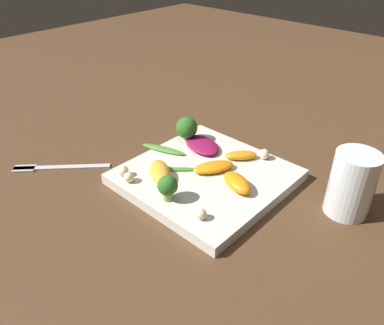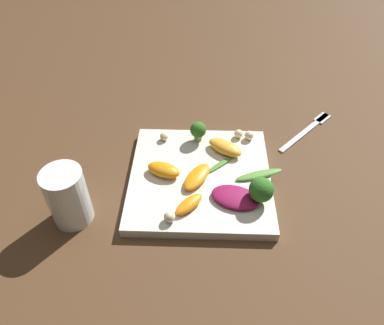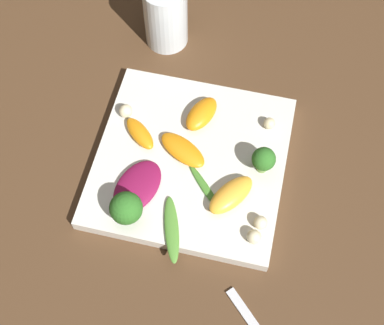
{
  "view_description": "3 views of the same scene",
  "coord_description": "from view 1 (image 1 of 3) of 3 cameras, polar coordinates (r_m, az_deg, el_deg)",
  "views": [
    {
      "loc": [
        0.34,
        -0.4,
        0.38
      ],
      "look_at": [
        -0.02,
        -0.01,
        0.04
      ],
      "focal_mm": 35.0,
      "sensor_mm": 36.0,
      "label": 1
    },
    {
      "loc": [
        -0.0,
        0.47,
        0.5
      ],
      "look_at": [
        0.01,
        -0.01,
        0.04
      ],
      "focal_mm": 35.0,
      "sensor_mm": 36.0,
      "label": 2
    },
    {
      "loc": [
        -0.33,
        -0.08,
        0.65
      ],
      "look_at": [
        -0.02,
        -0.01,
        0.04
      ],
      "focal_mm": 50.0,
      "sensor_mm": 36.0,
      "label": 3
    }
  ],
  "objects": [
    {
      "name": "ground_plane",
      "position": [
        0.65,
        2.11,
        -2.85
      ],
      "size": [
        2.4,
        2.4,
        0.0
      ],
      "primitive_type": "plane",
      "color": "#4C331E"
    },
    {
      "name": "plate",
      "position": [
        0.64,
        2.12,
        -2.18
      ],
      "size": [
        0.25,
        0.25,
        0.02
      ],
      "color": "silver",
      "rests_on": "ground_plane"
    },
    {
      "name": "drinking_glass",
      "position": [
        0.6,
        23.16,
        -3.04
      ],
      "size": [
        0.07,
        0.07,
        0.1
      ],
      "color": "white",
      "rests_on": "ground_plane"
    },
    {
      "name": "fork",
      "position": [
        0.72,
        -20.72,
        -0.64
      ],
      "size": [
        0.13,
        0.14,
        0.01
      ],
      "color": "silver",
      "rests_on": "ground_plane"
    },
    {
      "name": "radicchio_leaf_0",
      "position": [
        0.7,
        1.55,
        2.71
      ],
      "size": [
        0.09,
        0.07,
        0.01
      ],
      "color": "maroon",
      "rests_on": "plate"
    },
    {
      "name": "orange_segment_0",
      "position": [
        0.62,
        -4.9,
        -1.46
      ],
      "size": [
        0.08,
        0.07,
        0.02
      ],
      "color": "#FCAD33",
      "rests_on": "plate"
    },
    {
      "name": "orange_segment_1",
      "position": [
        0.67,
        7.49,
        1.08
      ],
      "size": [
        0.06,
        0.06,
        0.01
      ],
      "color": "orange",
      "rests_on": "plate"
    },
    {
      "name": "orange_segment_2",
      "position": [
        0.64,
        3.28,
        -0.7
      ],
      "size": [
        0.06,
        0.08,
        0.01
      ],
      "color": "orange",
      "rests_on": "plate"
    },
    {
      "name": "orange_segment_3",
      "position": [
        0.6,
        6.77,
        -3.17
      ],
      "size": [
        0.07,
        0.05,
        0.02
      ],
      "color": "orange",
      "rests_on": "plate"
    },
    {
      "name": "broccoli_floret_0",
      "position": [
        0.56,
        -3.73,
        -3.67
      ],
      "size": [
        0.03,
        0.03,
        0.04
      ],
      "color": "#7A9E51",
      "rests_on": "plate"
    },
    {
      "name": "broccoli_floret_1",
      "position": [
        0.72,
        -0.82,
        5.28
      ],
      "size": [
        0.04,
        0.04,
        0.05
      ],
      "color": "#7A9E51",
      "rests_on": "plate"
    },
    {
      "name": "arugula_sprig_0",
      "position": [
        0.69,
        -4.51,
        1.98
      ],
      "size": [
        0.09,
        0.04,
        0.01
      ],
      "color": "#518E33",
      "rests_on": "plate"
    },
    {
      "name": "arugula_sprig_1",
      "position": [
        0.64,
        -2.24,
        -1.03
      ],
      "size": [
        0.07,
        0.06,
        0.0
      ],
      "color": "#47842D",
      "rests_on": "plate"
    },
    {
      "name": "macadamia_nut_0",
      "position": [
        0.54,
        1.41,
        -7.88
      ],
      "size": [
        0.02,
        0.02,
        0.02
      ],
      "color": "beige",
      "rests_on": "plate"
    },
    {
      "name": "macadamia_nut_1",
      "position": [
        0.62,
        -9.59,
        -2.23
      ],
      "size": [
        0.02,
        0.02,
        0.02
      ],
      "color": "beige",
      "rests_on": "plate"
    },
    {
      "name": "macadamia_nut_2",
      "position": [
        0.63,
        -10.43,
        -1.3
      ],
      "size": [
        0.02,
        0.02,
        0.02
      ],
      "color": "beige",
      "rests_on": "plate"
    },
    {
      "name": "macadamia_nut_3",
      "position": [
        0.68,
        10.92,
        1.27
      ],
      "size": [
        0.02,
        0.02,
        0.02
      ],
      "color": "beige",
      "rests_on": "plate"
    }
  ]
}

